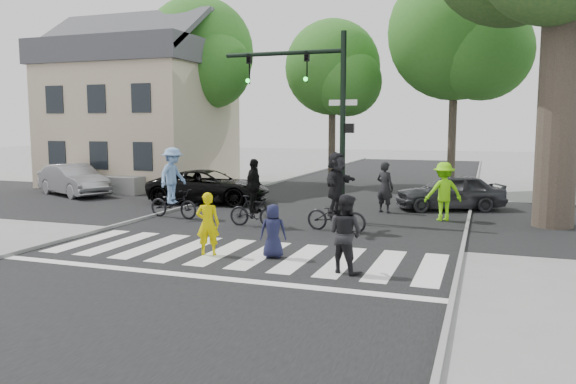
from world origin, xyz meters
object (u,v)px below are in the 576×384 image
Objects in this scene: cyclist_left at (173,188)px; car_silver at (73,180)px; cyclist_mid at (254,199)px; traffic_signal at (317,100)px; cyclist_right at (336,196)px; pedestrian_woman at (208,224)px; pedestrian_adult at (345,234)px; car_grey at (450,192)px; pedestrian_child at (273,231)px; car_suv at (209,187)px.

car_silver is at bearing 152.58° from cyclist_left.
cyclist_left is 3.24m from cyclist_mid.
traffic_signal is 3.49m from cyclist_right.
car_silver is (-10.52, 4.41, -0.16)m from cyclist_mid.
pedestrian_woman is (-1.02, -5.61, -3.14)m from traffic_signal.
pedestrian_adult is 5.86m from cyclist_mid.
cyclist_left is 0.56× the size of car_silver.
cyclist_mid is 0.53× the size of car_grey.
traffic_signal is 1.54× the size of car_grey.
cyclist_left is at bearing 174.53° from cyclist_right.
pedestrian_woman is at bearing -100.35° from traffic_signal.
pedestrian_child is 0.27× the size of car_suv.
cyclist_right is (2.12, 3.94, 0.28)m from pedestrian_woman.
car_suv is 6.81m from car_silver.
pedestrian_woman is 0.39× the size of car_grey.
cyclist_left reaches higher than car_suv.
car_suv is 9.24m from car_grey.
cyclist_right is at bearing -83.71° from car_silver.
car_suv is at bearing -73.37° from pedestrian_child.
traffic_signal is 2.54× the size of cyclist_left.
car_silver is at bearing 81.21° from car_suv.
car_silver is at bearing 161.60° from cyclist_right.
traffic_signal is 2.88× the size of cyclist_mid.
traffic_signal is at bearing -122.51° from car_suv.
car_suv is at bearing -26.46° from pedestrian_adult.
pedestrian_woman reaches higher than car_suv.
cyclist_right is 0.55× the size of car_silver.
cyclist_left reaches higher than pedestrian_woman.
car_grey is at bearing 45.72° from cyclist_mid.
car_silver is (-13.10, 4.36, -0.34)m from cyclist_right.
cyclist_left reaches higher than car_silver.
cyclist_right is (2.58, 0.05, 0.18)m from cyclist_mid.
traffic_signal is 2.57× the size of cyclist_right.
car_silver is at bearing 157.25° from cyclist_mid.
pedestrian_adult is (2.44, -6.08, -3.07)m from traffic_signal.
car_grey is at bearing -88.47° from car_suv.
cyclist_right is at bearing -51.29° from pedestrian_adult.
cyclist_left is 1.01× the size of cyclist_right.
cyclist_left is (-4.66, -1.12, -2.88)m from traffic_signal.
traffic_signal is at bearing -103.83° from pedestrian_child.
car_suv is (-0.53, 3.60, -0.36)m from cyclist_left.
cyclist_left is at bearing -166.49° from traffic_signal.
pedestrian_child is 2.04m from pedestrian_adult.
pedestrian_adult is 0.72× the size of cyclist_right.
pedestrian_woman is 10.68m from car_grey.
car_suv and car_grey have the same top height.
pedestrian_adult is 10.04m from car_grey.
car_silver is (-10.98, 8.30, -0.06)m from pedestrian_woman.
pedestrian_woman is at bearing -83.24° from cyclist_mid.
pedestrian_woman is at bearing -159.75° from car_suv.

